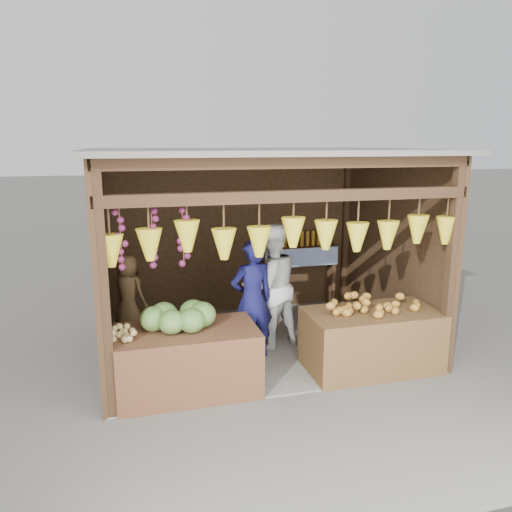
{
  "coord_description": "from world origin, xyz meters",
  "views": [
    {
      "loc": [
        -1.71,
        -6.28,
        2.73
      ],
      "look_at": [
        -0.06,
        -0.1,
        1.28
      ],
      "focal_mm": 35.0,
      "sensor_mm": 36.0,
      "label": 1
    }
  ],
  "objects_px": {
    "counter_right": "(371,340)",
    "vendor_seated": "(128,293)",
    "counter_left": "(188,361)",
    "man_standing": "(252,300)",
    "woman_standing": "(270,286)"
  },
  "relations": [
    {
      "from": "man_standing",
      "to": "woman_standing",
      "type": "height_order",
      "value": "woman_standing"
    },
    {
      "from": "woman_standing",
      "to": "counter_right",
      "type": "bearing_deg",
      "value": 119.99
    },
    {
      "from": "woman_standing",
      "to": "counter_left",
      "type": "bearing_deg",
      "value": 23.59
    },
    {
      "from": "counter_left",
      "to": "counter_right",
      "type": "height_order",
      "value": "counter_right"
    },
    {
      "from": "counter_right",
      "to": "vendor_seated",
      "type": "bearing_deg",
      "value": 155.4
    },
    {
      "from": "vendor_seated",
      "to": "counter_left",
      "type": "bearing_deg",
      "value": 153.75
    },
    {
      "from": "counter_right",
      "to": "man_standing",
      "type": "bearing_deg",
      "value": 153.21
    },
    {
      "from": "counter_left",
      "to": "man_standing",
      "type": "xyz_separation_m",
      "value": [
        0.92,
        0.67,
        0.42
      ]
    },
    {
      "from": "counter_left",
      "to": "man_standing",
      "type": "bearing_deg",
      "value": 36.26
    },
    {
      "from": "man_standing",
      "to": "vendor_seated",
      "type": "xyz_separation_m",
      "value": [
        -1.51,
        0.63,
        0.03
      ]
    },
    {
      "from": "counter_right",
      "to": "woman_standing",
      "type": "bearing_deg",
      "value": 134.88
    },
    {
      "from": "counter_right",
      "to": "vendor_seated",
      "type": "xyz_separation_m",
      "value": [
        -2.85,
        1.3,
        0.44
      ]
    },
    {
      "from": "counter_left",
      "to": "vendor_seated",
      "type": "relative_size",
      "value": 1.52
    },
    {
      "from": "vendor_seated",
      "to": "man_standing",
      "type": "bearing_deg",
      "value": -163.4
    },
    {
      "from": "counter_left",
      "to": "vendor_seated",
      "type": "distance_m",
      "value": 1.5
    }
  ]
}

